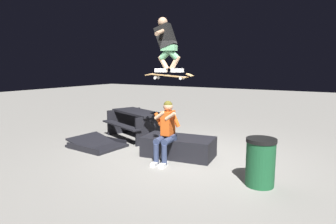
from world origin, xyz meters
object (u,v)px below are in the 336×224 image
(skateboard, at_px, (169,76))
(picnic_table_back, at_px, (138,120))
(person_sitting_on_ledge, at_px, (166,129))
(kicker_ramp, at_px, (97,145))
(ledge_box_main, at_px, (178,147))
(skater_airborne, at_px, (167,42))
(trash_bin, at_px, (260,162))

(skateboard, distance_m, picnic_table_back, 2.44)
(person_sitting_on_ledge, bearing_deg, kicker_ramp, -2.13)
(ledge_box_main, distance_m, kicker_ramp, 2.15)
(skateboard, bearing_deg, person_sitting_on_ledge, 105.65)
(kicker_ramp, bearing_deg, skater_airborne, -175.84)
(person_sitting_on_ledge, relative_size, picnic_table_back, 0.62)
(kicker_ramp, bearing_deg, ledge_box_main, -169.97)
(person_sitting_on_ledge, height_order, kicker_ramp, person_sitting_on_ledge)
(person_sitting_on_ledge, distance_m, trash_bin, 2.04)
(trash_bin, bearing_deg, skateboard, -13.37)
(skateboard, xyz_separation_m, picnic_table_back, (1.71, -1.16, -1.29))
(ledge_box_main, bearing_deg, picnic_table_back, -27.40)
(ledge_box_main, distance_m, picnic_table_back, 2.07)
(skater_airborne, distance_m, picnic_table_back, 2.83)
(trash_bin, bearing_deg, person_sitting_on_ledge, -7.49)
(ledge_box_main, distance_m, skater_airborne, 2.27)
(ledge_box_main, bearing_deg, person_sitting_on_ledge, 83.68)
(picnic_table_back, distance_m, trash_bin, 4.12)
(person_sitting_on_ledge, relative_size, kicker_ramp, 0.97)
(ledge_box_main, distance_m, skateboard, 1.59)
(skateboard, bearing_deg, ledge_box_main, -117.21)
(person_sitting_on_ledge, distance_m, kicker_ramp, 2.16)
(skater_airborne, relative_size, kicker_ramp, 0.85)
(picnic_table_back, bearing_deg, trash_bin, 156.31)
(person_sitting_on_ledge, height_order, skateboard, skateboard)
(skater_airborne, bearing_deg, trash_bin, 167.24)
(ledge_box_main, relative_size, skateboard, 1.49)
(kicker_ramp, height_order, picnic_table_back, picnic_table_back)
(picnic_table_back, xyz_separation_m, trash_bin, (-3.77, 1.66, -0.09))
(skater_airborne, xyz_separation_m, kicker_ramp, (1.94, 0.14, -2.42))
(skater_airborne, height_order, trash_bin, skater_airborne)
(person_sitting_on_ledge, relative_size, trash_bin, 1.57)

